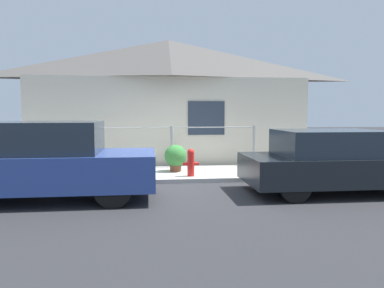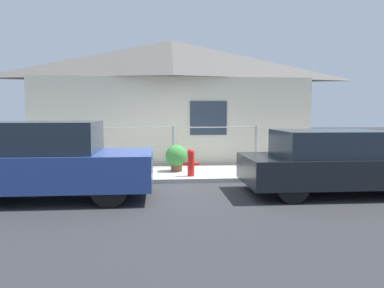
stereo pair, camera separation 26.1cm
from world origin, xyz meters
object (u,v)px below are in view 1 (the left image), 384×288
object	(u,v)px
car_left	(48,162)
potted_plant_near_hydrant	(176,157)
car_right	(333,162)
fire_hydrant	(191,162)

from	to	relation	value
car_left	potted_plant_near_hydrant	size ratio (longest dim) A/B	5.53
car_right	potted_plant_near_hydrant	world-z (taller)	car_right
car_left	car_right	bearing A→B (deg)	-0.18
car_right	potted_plant_near_hydrant	distance (m)	3.98
car_right	fire_hydrant	world-z (taller)	car_right
fire_hydrant	car_right	bearing A→B (deg)	-32.17
fire_hydrant	car_left	bearing A→B (deg)	-149.14
car_left	fire_hydrant	xyz separation A→B (m)	(2.91, 1.74, -0.28)
car_right	fire_hydrant	size ratio (longest dim) A/B	5.53
car_right	car_left	bearing A→B (deg)	-179.63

